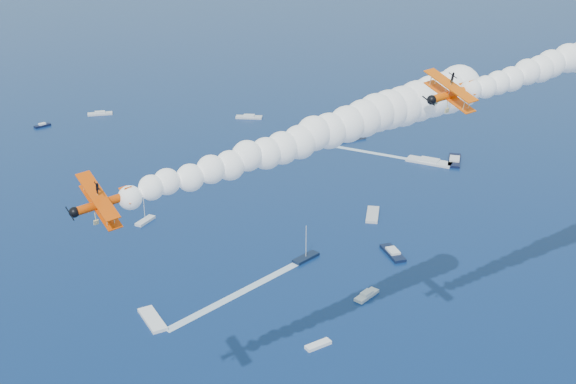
{
  "coord_description": "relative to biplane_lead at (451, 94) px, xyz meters",
  "views": [
    {
      "loc": [
        4.13,
        -68.09,
        86.21
      ],
      "look_at": [
        -1.86,
        15.99,
        49.63
      ],
      "focal_mm": 47.51,
      "sensor_mm": 36.0,
      "label": 1
    }
  ],
  "objects": [
    {
      "name": "boat_wakes",
      "position": [
        -22.41,
        94.48,
        -59.54
      ],
      "size": [
        56.4,
        116.97,
        0.04
      ],
      "color": "white",
      "rests_on": "ground"
    },
    {
      "name": "smoke_trail_trail",
      "position": [
        -17.06,
        -0.5,
        -5.67
      ],
      "size": [
        60.99,
        59.76,
        10.79
      ],
      "primitive_type": null,
      "rotation": [
        0.0,
        0.0,
        3.82
      ],
      "color": "white"
    },
    {
      "name": "biplane_lead",
      "position": [
        0.0,
        0.0,
        0.0
      ],
      "size": [
        11.42,
        12.09,
        7.61
      ],
      "primitive_type": null,
      "rotation": [
        -0.27,
        0.07,
        3.78
      ],
      "color": "#FF5B05"
    },
    {
      "name": "spectator_boats",
      "position": [
        -1.52,
        94.13,
        -59.22
      ],
      "size": [
        206.01,
        173.28,
        0.7
      ],
      "color": "black",
      "rests_on": "ground"
    },
    {
      "name": "biplane_trail",
      "position": [
        -39.67,
        -18.66,
        -7.87
      ],
      "size": [
        11.6,
        12.12,
        8.02
      ],
      "primitive_type": null,
      "rotation": [
        -0.35,
        0.07,
        3.82
      ],
      "color": "#E44704"
    }
  ]
}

